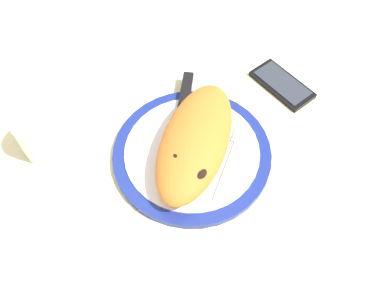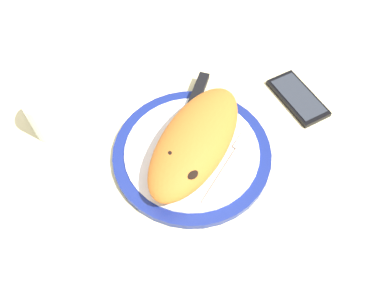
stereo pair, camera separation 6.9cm
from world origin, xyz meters
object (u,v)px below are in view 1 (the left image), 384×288
(smartphone, at_px, (282,84))
(knife, at_px, (184,106))
(calzone, at_px, (195,142))
(plate, at_px, (192,153))
(fork, at_px, (233,154))
(water_glass, at_px, (41,137))

(smartphone, bearing_deg, knife, 124.62)
(calzone, relative_size, knife, 1.08)
(smartphone, bearing_deg, plate, 147.85)
(plate, bearing_deg, fork, -81.44)
(plate, relative_size, smartphone, 2.00)
(knife, xyz_separation_m, water_glass, (-0.15, 0.22, 0.02))
(calzone, xyz_separation_m, knife, (0.09, 0.05, -0.03))
(plate, xyz_separation_m, fork, (0.01, -0.07, 0.01))
(fork, bearing_deg, smartphone, -16.86)
(calzone, bearing_deg, fork, -79.07)
(calzone, height_order, water_glass, water_glass)
(smartphone, distance_m, water_glass, 0.47)
(plate, xyz_separation_m, knife, (0.09, 0.04, 0.01))
(fork, xyz_separation_m, water_glass, (-0.07, 0.33, 0.02))
(fork, distance_m, water_glass, 0.34)
(calzone, height_order, smartphone, calzone)
(fork, height_order, smartphone, fork)
(fork, bearing_deg, knife, 55.13)
(calzone, bearing_deg, smartphone, -30.77)
(water_glass, bearing_deg, calzone, -78.01)
(smartphone, relative_size, water_glass, 1.63)
(calzone, height_order, knife, calzone)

